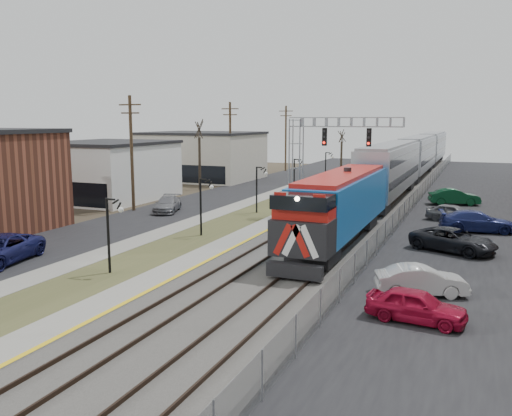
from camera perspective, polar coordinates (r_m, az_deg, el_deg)
The scene contains 24 objects.
ground at distance 21.26m, azimuth -19.83°, elevation -13.29°, with size 160.00×160.00×0.00m, color #473D2D.
street_west at distance 55.87m, azimuth -4.29°, elevation 1.12°, with size 7.00×120.00×0.04m, color black.
sidewalk at distance 54.00m, azimuth -0.02°, elevation 0.88°, with size 2.00×120.00×0.08m, color gray.
grass_median at distance 52.93m, azimuth 2.97°, elevation 0.69°, with size 4.00×120.00×0.06m, color #454826.
platform at distance 52.00m, azimuth 6.09°, elevation 0.59°, with size 2.00×120.00×0.24m, color gray.
ballast_bed at distance 50.83m, azimuth 11.50°, elevation 0.23°, with size 8.00×120.00×0.20m, color #595651.
parking_lot at distance 50.00m, azimuth 25.10°, elevation -0.71°, with size 16.00×120.00×0.04m, color black.
platform_edge at distance 51.74m, azimuth 7.03°, elevation 0.67°, with size 0.24×120.00×0.01m, color gold.
track_near at distance 51.22m, azimuth 9.31°, elevation 0.56°, with size 1.58×120.00×0.15m.
track_far at distance 50.54m, azimuth 13.17°, elevation 0.32°, with size 1.58×120.00×0.15m.
train at distance 69.30m, azimuth 15.93°, elevation 4.79°, with size 3.00×85.85×5.33m.
signal_gantry at distance 44.12m, azimuth 6.38°, elevation 6.17°, with size 9.00×1.07×8.15m.
lampposts at distance 37.49m, azimuth -5.63°, elevation 0.11°, with size 0.14×62.14×4.00m.
utility_poles at distance 48.38m, azimuth -12.95°, elevation 5.57°, with size 0.28×80.28×10.00m.
fence at distance 50.10m, azimuth 16.24°, elevation 0.72°, with size 0.04×120.00×1.60m, color gray.
buildings_west at distance 51.97m, azimuth -19.24°, elevation 3.33°, with size 14.00×67.00×7.00m.
bare_trees at distance 59.55m, azimuth -3.62°, elevation 4.23°, with size 12.30×42.30×5.95m.
car_lot_a at distance 22.66m, azimuth 16.51°, elevation -9.89°, with size 1.57×3.91×1.33m, color maroon.
car_lot_b at distance 26.01m, azimuth 16.99°, elevation -7.39°, with size 1.43×4.09×1.35m, color #BCBCBC.
car_lot_c at distance 34.93m, azimuth 20.07°, elevation -3.25°, with size 2.35×5.11×1.42m, color black.
car_lot_d at distance 41.64m, azimuth 22.25°, elevation -1.36°, with size 2.10×5.17×1.50m, color navy.
car_lot_e at distance 45.22m, azimuth 19.99°, elevation -0.52°, with size 1.61×4.00×1.36m, color slate.
car_lot_f at distance 54.00m, azimuth 20.14°, elevation 1.07°, with size 1.59×4.55×1.50m, color #0D4525.
car_street_b at distance 47.49m, azimuth -9.32°, elevation 0.35°, with size 1.85×4.56×1.32m, color slate.
Camera 1 is at (13.55, -14.30, 7.98)m, focal length 38.00 mm.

